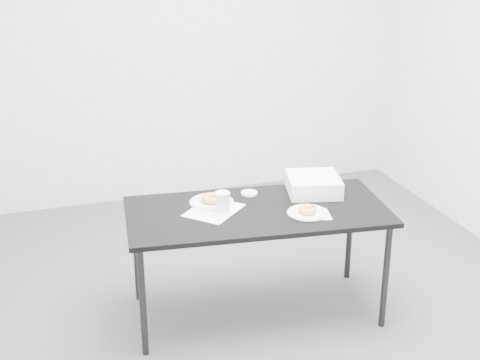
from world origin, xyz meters
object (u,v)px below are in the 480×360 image
object	(u,v)px
pen	(222,203)
bakery_box	(313,184)
plate_near	(308,213)
coffee_cup	(222,202)
donut_near	(308,209)
table	(257,218)
scorecard	(214,210)
plate_far	(212,202)
donut_far	(212,198)

from	to	relation	value
pen	bakery_box	world-z (taller)	bakery_box
plate_near	coffee_cup	bearing A→B (deg)	159.23
donut_near	bakery_box	distance (m)	0.33
table	scorecard	size ratio (longest dim) A/B	4.94
plate_far	bakery_box	world-z (taller)	bakery_box
donut_far	bakery_box	xyz separation A→B (m)	(0.63, -0.04, 0.02)
bakery_box	donut_far	bearing A→B (deg)	-169.73
donut_far	coffee_cup	distance (m)	0.16
plate_near	plate_far	size ratio (longest dim) A/B	0.89
plate_far	coffee_cup	bearing A→B (deg)	-82.16
table	plate_near	xyz separation A→B (m)	(0.25, -0.15, 0.06)
plate_near	bakery_box	xyz separation A→B (m)	(0.16, 0.28, 0.04)
donut_near	plate_far	world-z (taller)	donut_near
donut_near	pen	bearing A→B (deg)	145.96
donut_far	pen	bearing A→B (deg)	-38.74
donut_far	coffee_cup	xyz separation A→B (m)	(0.02, -0.15, 0.03)
pen	table	bearing A→B (deg)	-35.25
table	plate_near	size ratio (longest dim) A/B	6.75
plate_far	coffee_cup	distance (m)	0.16
table	coffee_cup	bearing A→B (deg)	179.97
donut_far	donut_near	bearing A→B (deg)	-34.57
donut_far	coffee_cup	size ratio (longest dim) A/B	1.00
plate_far	donut_far	distance (m)	0.02
pen	plate_far	xyz separation A→B (m)	(-0.05, 0.04, -0.00)
pen	coffee_cup	size ratio (longest dim) A/B	1.21
bakery_box	pen	bearing A→B (deg)	-166.04
coffee_cup	table	bearing A→B (deg)	-6.53
scorecard	coffee_cup	world-z (taller)	coffee_cup
donut_near	scorecard	bearing A→B (deg)	156.74
donut_near	plate_far	size ratio (longest dim) A/B	0.42
plate_near	pen	bearing A→B (deg)	145.96
table	pen	bearing A→B (deg)	147.87
bakery_box	table	bearing A→B (deg)	-147.61
table	donut_near	size ratio (longest dim) A/B	14.38
donut_near	coffee_cup	xyz separation A→B (m)	(-0.44, 0.17, 0.03)
donut_near	bakery_box	bearing A→B (deg)	60.66
donut_near	bakery_box	world-z (taller)	bakery_box
pen	donut_near	size ratio (longest dim) A/B	1.35
pen	plate_far	distance (m)	0.06
scorecard	plate_near	xyz separation A→B (m)	(0.48, -0.21, 0.00)
donut_near	donut_far	world-z (taller)	donut_far
table	bakery_box	world-z (taller)	bakery_box
plate_near	donut_near	size ratio (longest dim) A/B	2.13
plate_far	donut_far	world-z (taller)	donut_far
pen	coffee_cup	distance (m)	0.13
scorecard	bakery_box	distance (m)	0.65
table	donut_near	world-z (taller)	donut_near
donut_far	coffee_cup	world-z (taller)	coffee_cup
plate_near	donut_far	distance (m)	0.57
table	donut_near	xyz separation A→B (m)	(0.25, -0.15, 0.08)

